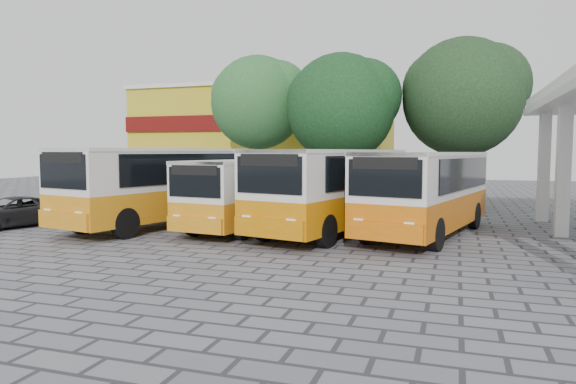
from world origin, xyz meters
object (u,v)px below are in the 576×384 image
(bus_centre_left, at_px, (252,189))
(bus_far_right, at_px, (427,188))
(bus_far_left, at_px, (159,181))
(bus_centre_right, at_px, (333,185))
(parked_car, at_px, (10,212))

(bus_centre_left, xyz_separation_m, bus_far_right, (6.64, 0.40, 0.17))
(bus_far_left, bearing_deg, bus_centre_right, 16.84)
(bus_far_left, xyz_separation_m, parked_car, (-5.60, -2.09, -1.24))
(bus_centre_right, bearing_deg, bus_far_left, -162.58)
(bus_centre_left, xyz_separation_m, parked_car, (-9.45, -2.65, -0.97))
(bus_centre_left, xyz_separation_m, bus_centre_right, (3.27, -0.03, 0.23))
(bus_far_left, distance_m, parked_car, 6.11)
(bus_centre_left, relative_size, parked_car, 1.80)
(bus_centre_left, height_order, bus_far_right, bus_far_right)
(bus_far_right, height_order, parked_car, bus_far_right)
(bus_far_left, bearing_deg, bus_centre_left, 20.82)
(bus_far_right, bearing_deg, parked_car, -155.76)
(bus_far_left, distance_m, bus_far_right, 10.53)
(bus_far_left, height_order, bus_centre_right, bus_far_left)
(parked_car, bearing_deg, bus_centre_right, 28.46)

